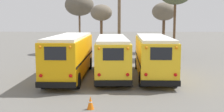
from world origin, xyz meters
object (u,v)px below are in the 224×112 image
(school_bus_0, at_px, (70,55))
(bare_tree_0, at_px, (101,14))
(school_bus_2, at_px, (153,55))
(school_bus_1, at_px, (112,55))
(traffic_cone, at_px, (90,103))
(utility_pole, at_px, (119,18))
(bare_tree_1, at_px, (79,5))
(bare_tree_2, at_px, (164,12))

(school_bus_0, height_order, bare_tree_0, bare_tree_0)
(school_bus_2, bearing_deg, school_bus_1, 178.60)
(traffic_cone, bearing_deg, utility_pole, 84.92)
(school_bus_2, bearing_deg, utility_pole, 105.48)
(school_bus_1, height_order, school_bus_2, school_bus_2)
(school_bus_1, bearing_deg, bare_tree_1, 106.32)
(bare_tree_2, bearing_deg, school_bus_2, -101.85)
(bare_tree_1, distance_m, traffic_cone, 25.46)
(school_bus_0, distance_m, bare_tree_2, 20.34)
(bare_tree_2, height_order, traffic_cone, bare_tree_2)
(bare_tree_1, height_order, traffic_cone, bare_tree_1)
(utility_pole, xyz_separation_m, bare_tree_1, (-5.34, 6.58, 1.79))
(school_bus_1, xyz_separation_m, utility_pole, (0.63, 9.49, 2.92))
(school_bus_1, xyz_separation_m, school_bus_2, (3.29, -0.08, 0.04))
(school_bus_0, relative_size, bare_tree_0, 1.60)
(school_bus_1, height_order, bare_tree_2, bare_tree_2)
(school_bus_2, bearing_deg, bare_tree_0, 113.22)
(bare_tree_0, xyz_separation_m, bare_tree_1, (-3.25, 5.10, 1.22))
(school_bus_0, bearing_deg, bare_tree_0, 80.93)
(school_bus_0, relative_size, traffic_cone, 14.52)
(utility_pole, bearing_deg, school_bus_2, -74.52)
(school_bus_0, distance_m, traffic_cone, 8.35)
(school_bus_1, distance_m, traffic_cone, 8.52)
(bare_tree_2, bearing_deg, school_bus_1, -112.13)
(school_bus_0, distance_m, bare_tree_0, 12.09)
(bare_tree_1, bearing_deg, school_bus_1, -73.68)
(bare_tree_0, bearing_deg, school_bus_2, -66.78)
(utility_pole, bearing_deg, bare_tree_0, 144.58)
(school_bus_2, distance_m, bare_tree_1, 18.63)
(utility_pole, distance_m, bare_tree_0, 2.63)
(traffic_cone, bearing_deg, bare_tree_2, 72.81)
(utility_pole, relative_size, bare_tree_2, 1.33)
(bare_tree_0, height_order, bare_tree_2, bare_tree_2)
(school_bus_2, distance_m, traffic_cone, 9.40)
(bare_tree_0, distance_m, bare_tree_1, 6.16)
(school_bus_0, height_order, school_bus_2, school_bus_0)
(school_bus_2, relative_size, traffic_cone, 13.86)
(school_bus_2, height_order, traffic_cone, school_bus_2)
(school_bus_0, distance_m, utility_pole, 11.08)
(school_bus_0, distance_m, bare_tree_1, 17.24)
(utility_pole, xyz_separation_m, traffic_cone, (-1.59, -17.85, -4.30))
(school_bus_2, height_order, bare_tree_1, bare_tree_1)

